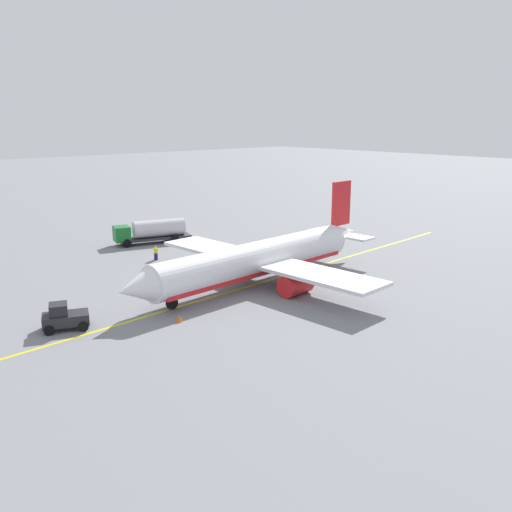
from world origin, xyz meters
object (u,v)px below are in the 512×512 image
object	(u,v)px
airplane	(260,259)
fuel_tanker	(152,231)
refueling_worker	(156,253)
safety_cone_nose	(179,318)
pushback_tug	(64,317)

from	to	relation	value
airplane	fuel_tanker	xyz separation A→B (m)	(-1.64, -23.77, -0.84)
fuel_tanker	refueling_worker	distance (m)	9.43
refueling_worker	airplane	bearing A→B (deg)	100.42
safety_cone_nose	fuel_tanker	bearing A→B (deg)	-117.26
fuel_tanker	safety_cone_nose	xyz separation A→B (m)	(14.17, 27.51, -1.42)
fuel_tanker	safety_cone_nose	size ratio (longest dim) A/B	17.33
pushback_tug	safety_cone_nose	size ratio (longest dim) A/B	6.67
refueling_worker	fuel_tanker	bearing A→B (deg)	-118.63
fuel_tanker	pushback_tug	size ratio (longest dim) A/B	2.60
fuel_tanker	airplane	bearing A→B (deg)	86.04
safety_cone_nose	pushback_tug	bearing A→B (deg)	-31.66
safety_cone_nose	refueling_worker	bearing A→B (deg)	-116.66
pushback_tug	refueling_worker	distance (m)	22.70
refueling_worker	pushback_tug	bearing A→B (deg)	39.51
pushback_tug	safety_cone_nose	world-z (taller)	pushback_tug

